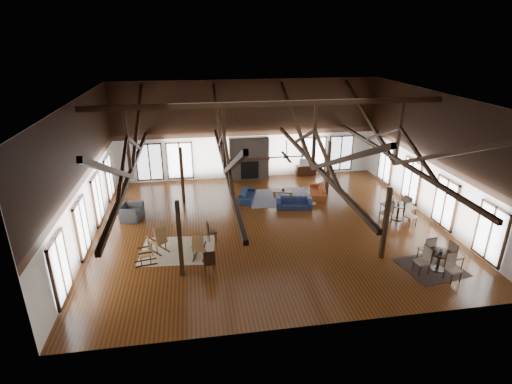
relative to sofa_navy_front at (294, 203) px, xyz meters
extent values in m
plane|color=#5E3113|center=(-1.69, -1.84, -0.27)|extent=(16.00, 16.00, 0.00)
cube|color=black|center=(-1.69, -1.84, 5.73)|extent=(16.00, 14.00, 0.02)
cube|color=silver|center=(-1.69, 5.16, 2.73)|extent=(16.00, 0.02, 6.00)
cube|color=silver|center=(-1.69, -8.84, 2.73)|extent=(16.00, 0.02, 6.00)
cube|color=silver|center=(-9.69, -1.84, 2.73)|extent=(0.02, 14.00, 6.00)
cube|color=silver|center=(6.31, -1.84, 2.73)|extent=(0.02, 14.00, 6.00)
cube|color=black|center=(-1.69, -1.84, 5.48)|extent=(15.60, 0.18, 0.22)
cube|color=black|center=(-7.69, -1.84, 2.78)|extent=(0.16, 13.70, 0.18)
cube|color=black|center=(-7.69, -1.84, 4.13)|extent=(0.14, 0.14, 2.70)
cube|color=black|center=(-7.69, 1.66, 4.01)|extent=(0.15, 7.07, 3.12)
cube|color=black|center=(-7.69, -5.34, 4.01)|extent=(0.15, 7.07, 3.12)
cube|color=black|center=(-3.69, -1.84, 2.78)|extent=(0.16, 13.70, 0.18)
cube|color=black|center=(-3.69, -1.84, 4.13)|extent=(0.14, 0.14, 2.70)
cube|color=black|center=(-3.69, 1.66, 4.01)|extent=(0.15, 7.07, 3.12)
cube|color=black|center=(-3.69, -5.34, 4.01)|extent=(0.15, 7.07, 3.12)
cube|color=black|center=(0.31, -1.84, 2.78)|extent=(0.16, 13.70, 0.18)
cube|color=black|center=(0.31, -1.84, 4.13)|extent=(0.14, 0.14, 2.70)
cube|color=black|center=(0.31, 1.66, 4.01)|extent=(0.15, 7.07, 3.12)
cube|color=black|center=(0.31, -5.34, 4.01)|extent=(0.15, 7.07, 3.12)
cube|color=black|center=(4.31, -1.84, 2.78)|extent=(0.16, 13.70, 0.18)
cube|color=black|center=(4.31, -1.84, 4.13)|extent=(0.14, 0.14, 2.70)
cube|color=black|center=(4.31, 1.66, 4.01)|extent=(0.15, 7.07, 3.12)
cube|color=black|center=(4.31, -5.34, 4.01)|extent=(0.15, 7.07, 3.12)
cube|color=black|center=(-5.69, -5.34, 1.26)|extent=(0.16, 0.16, 3.05)
cube|color=black|center=(2.31, -5.34, 1.26)|extent=(0.16, 0.16, 3.05)
cube|color=black|center=(-5.69, 1.66, 1.26)|extent=(0.16, 0.16, 3.05)
cube|color=black|center=(2.31, 1.66, 1.26)|extent=(0.16, 0.16, 3.05)
cube|color=#695C50|center=(-1.69, 4.84, 1.03)|extent=(2.40, 0.62, 2.60)
cube|color=black|center=(-1.69, 4.52, 0.38)|extent=(1.10, 0.06, 1.10)
cube|color=#321B0F|center=(-1.69, 4.56, 1.08)|extent=(2.50, 0.20, 0.12)
cylinder|color=black|center=(-1.19, -2.84, 3.78)|extent=(0.04, 0.04, 0.70)
cylinder|color=black|center=(-1.19, -2.84, 3.43)|extent=(0.20, 0.20, 0.10)
cube|color=black|center=(-0.74, -2.84, 3.43)|extent=(0.70, 0.12, 0.02)
cube|color=black|center=(-1.19, -2.39, 3.43)|extent=(0.12, 0.70, 0.02)
cube|color=black|center=(-1.64, -2.84, 3.43)|extent=(0.70, 0.12, 0.02)
cube|color=black|center=(-1.19, -3.29, 3.43)|extent=(0.12, 0.70, 0.02)
imported|color=#172141|center=(0.00, 0.00, 0.00)|extent=(1.94, 1.03, 0.54)
imported|color=#17233F|center=(-2.27, 1.50, -0.01)|extent=(1.91, 1.18, 0.52)
imported|color=#97431D|center=(1.72, 1.40, 0.02)|extent=(2.06, 1.16, 0.57)
cube|color=brown|center=(-0.29, 1.46, 0.12)|extent=(1.18, 0.78, 0.06)
cube|color=brown|center=(-0.75, 1.28, -0.09)|extent=(0.06, 0.06, 0.35)
cube|color=brown|center=(-0.75, 1.64, -0.09)|extent=(0.06, 0.06, 0.35)
cube|color=brown|center=(0.16, 1.28, -0.09)|extent=(0.06, 0.06, 0.35)
cube|color=brown|center=(0.16, 1.64, -0.09)|extent=(0.06, 0.06, 0.35)
imported|color=#B2B2B2|center=(-0.28, 1.40, 0.24)|extent=(0.20, 0.20, 0.18)
imported|color=#2C2C2E|center=(-8.24, -0.05, 0.11)|extent=(1.37, 1.27, 0.76)
cube|color=black|center=(-8.71, 0.88, 0.06)|extent=(0.49, 0.49, 0.66)
cylinder|color=black|center=(-8.71, 0.88, 0.59)|extent=(0.08, 0.08, 0.39)
cone|color=beige|center=(-8.71, 0.88, 0.85)|extent=(0.35, 0.35, 0.29)
cube|color=brown|center=(-6.70, -3.38, 0.18)|extent=(0.71, 0.70, 0.05)
cube|color=brown|center=(-6.55, -3.56, 0.53)|extent=(0.52, 0.48, 0.74)
cube|color=black|center=(-6.86, -3.51, -0.24)|extent=(0.61, 0.74, 0.05)
cube|color=black|center=(-6.53, -3.24, -0.24)|extent=(0.61, 0.74, 0.05)
cube|color=brown|center=(-5.01, -4.14, 0.14)|extent=(0.55, 0.54, 0.05)
cube|color=brown|center=(-5.06, -4.35, 0.46)|extent=(0.50, 0.28, 0.67)
cube|color=black|center=(-5.20, -4.10, -0.24)|extent=(0.23, 0.82, 0.05)
cube|color=black|center=(-4.82, -4.19, -0.24)|extent=(0.23, 0.82, 0.05)
cube|color=brown|center=(-7.14, -4.29, 0.15)|extent=(0.53, 0.55, 0.05)
cube|color=brown|center=(-6.93, -4.25, 0.48)|extent=(0.26, 0.50, 0.69)
cube|color=black|center=(-7.11, -4.49, -0.24)|extent=(0.85, 0.19, 0.05)
cube|color=black|center=(-7.18, -4.09, -0.24)|extent=(0.85, 0.19, 0.05)
cube|color=black|center=(-4.43, -2.78, 0.14)|extent=(0.44, 0.44, 0.05)
cube|color=black|center=(-4.60, -2.81, 0.39)|extent=(0.10, 0.38, 0.50)
cylinder|color=black|center=(-4.43, -2.78, -0.06)|extent=(0.03, 0.03, 0.41)
cube|color=black|center=(-4.67, -5.37, 0.20)|extent=(0.47, 0.47, 0.05)
cube|color=black|center=(-4.66, -5.56, 0.48)|extent=(0.44, 0.08, 0.57)
cylinder|color=black|center=(-4.67, -5.37, -0.04)|extent=(0.04, 0.04, 0.47)
cylinder|color=black|center=(4.07, -6.53, 0.48)|extent=(0.88, 0.88, 0.04)
cylinder|color=black|center=(4.07, -6.53, 0.12)|extent=(0.10, 0.10, 0.73)
cylinder|color=black|center=(4.07, -6.53, -0.25)|extent=(0.53, 0.53, 0.04)
cylinder|color=black|center=(4.69, -2.09, 0.49)|extent=(0.89, 0.89, 0.04)
cylinder|color=black|center=(4.69, -2.09, 0.12)|extent=(0.10, 0.10, 0.74)
cylinder|color=black|center=(4.69, -2.09, -0.25)|extent=(0.54, 0.54, 0.04)
imported|color=#B2B2B2|center=(4.10, -6.51, 0.55)|extent=(0.17, 0.17, 0.10)
imported|color=#B2B2B2|center=(4.67, -2.05, 0.56)|extent=(0.17, 0.17, 0.10)
cube|color=black|center=(2.00, 4.91, 0.04)|extent=(1.24, 0.47, 0.62)
imported|color=#B2B2B2|center=(1.98, 4.91, 0.60)|extent=(0.87, 0.12, 0.50)
cube|color=#CBB68D|center=(-5.91, -3.47, -0.26)|extent=(3.25, 2.66, 0.01)
cube|color=#1B214D|center=(-0.44, 1.53, -0.26)|extent=(3.49, 2.62, 0.01)
cube|color=black|center=(3.92, -6.38, -0.26)|extent=(2.49, 2.33, 0.01)
camera|label=1|loc=(-4.96, -18.48, 8.33)|focal=28.00mm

